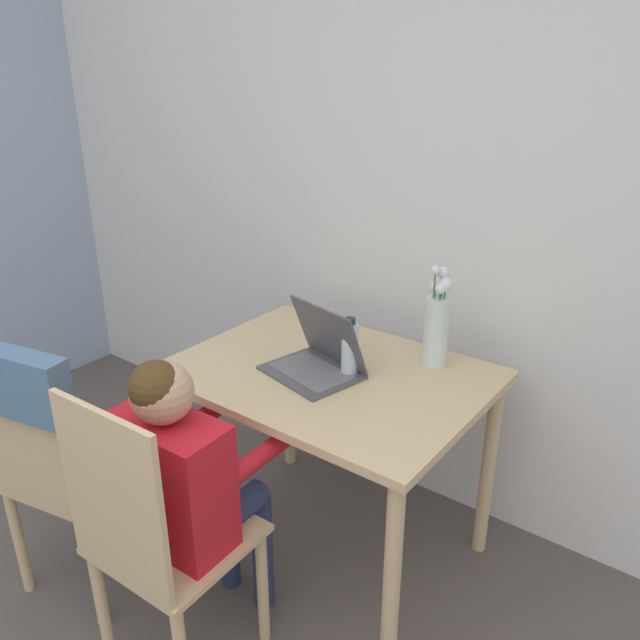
# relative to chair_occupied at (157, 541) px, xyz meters

# --- Properties ---
(wall_back) EXTENTS (6.40, 0.05, 2.50)m
(wall_back) POSITION_rel_chair_occupied_xyz_m (0.16, 1.27, 0.76)
(wall_back) COLOR white
(wall_back) RESTS_ON ground_plane
(dining_table) EXTENTS (1.04, 0.78, 0.76)m
(dining_table) POSITION_rel_chair_occupied_xyz_m (0.08, 0.71, 0.16)
(dining_table) COLOR #D6B784
(dining_table) RESTS_ON ground_plane
(chair_occupied) EXTENTS (0.41, 0.41, 0.97)m
(chair_occupied) POSITION_rel_chair_occupied_xyz_m (0.00, 0.00, 0.00)
(chair_occupied) COLOR #D6B784
(chair_occupied) RESTS_ON ground_plane
(chair_spare) EXTENTS (0.48, 0.50, 0.98)m
(chair_spare) POSITION_rel_chair_occupied_xyz_m (-0.49, -0.02, 0.16)
(chair_spare) COLOR #D6B784
(chair_spare) RESTS_ON ground_plane
(person_seated) EXTENTS (0.36, 0.43, 1.02)m
(person_seated) POSITION_rel_chair_occupied_xyz_m (-0.00, 0.12, 0.15)
(person_seated) COLOR red
(person_seated) RESTS_ON ground_plane
(laptop) EXTENTS (0.35, 0.30, 0.23)m
(laptop) POSITION_rel_chair_occupied_xyz_m (0.05, 0.68, 0.32)
(laptop) COLOR #4C4C51
(laptop) RESTS_ON dining_table
(flower_vase) EXTENTS (0.08, 0.08, 0.36)m
(flower_vase) POSITION_rel_chair_occupied_xyz_m (0.34, 0.97, 0.42)
(flower_vase) COLOR silver
(flower_vase) RESTS_ON dining_table
(water_bottle) EXTENTS (0.06, 0.06, 0.20)m
(water_bottle) POSITION_rel_chair_occupied_xyz_m (0.15, 0.73, 0.36)
(water_bottle) COLOR silver
(water_bottle) RESTS_ON dining_table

